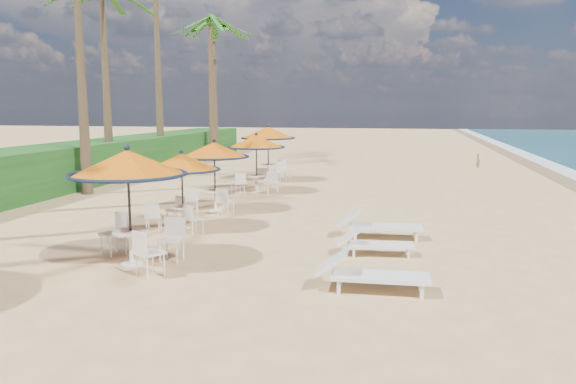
# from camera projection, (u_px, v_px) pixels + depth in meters

# --- Properties ---
(ground) EXTENTS (160.00, 160.00, 0.00)m
(ground) POSITION_uv_depth(u_px,v_px,m) (353.00, 280.00, 11.23)
(ground) COLOR tan
(ground) RESTS_ON ground
(scrub_hedge) EXTENTS (3.00, 40.00, 1.80)m
(scrub_hedge) POSITION_uv_depth(u_px,v_px,m) (68.00, 165.00, 24.50)
(scrub_hedge) COLOR #194716
(scrub_hedge) RESTS_ON ground
(station_0) EXTENTS (2.52, 2.52, 2.63)m
(station_0) POSITION_uv_depth(u_px,v_px,m) (130.00, 178.00, 12.01)
(station_0) COLOR black
(station_0) RESTS_ON ground
(station_1) EXTENTS (2.15, 2.15, 2.24)m
(station_1) POSITION_uv_depth(u_px,v_px,m) (180.00, 172.00, 15.56)
(station_1) COLOR black
(station_1) RESTS_ON ground
(station_2) EXTENTS (2.29, 2.29, 2.38)m
(station_2) POSITION_uv_depth(u_px,v_px,m) (214.00, 156.00, 18.31)
(station_2) COLOR black
(station_2) RESTS_ON ground
(station_3) EXTENTS (2.31, 2.31, 2.41)m
(station_3) POSITION_uv_depth(u_px,v_px,m) (256.00, 149.00, 22.36)
(station_3) COLOR black
(station_3) RESTS_ON ground
(station_4) EXTENTS (2.53, 2.53, 2.63)m
(station_4) POSITION_uv_depth(u_px,v_px,m) (269.00, 138.00, 25.91)
(station_4) COLOR black
(station_4) RESTS_ON ground
(lounger_near) EXTENTS (2.14, 0.74, 0.76)m
(lounger_near) POSITION_uv_depth(u_px,v_px,m) (368.00, 273.00, 10.45)
(lounger_near) COLOR white
(lounger_near) RESTS_ON ground
(lounger_mid) EXTENTS (1.82, 0.78, 0.63)m
(lounger_mid) POSITION_uv_depth(u_px,v_px,m) (373.00, 243.00, 13.02)
(lounger_mid) COLOR white
(lounger_mid) RESTS_ON ground
(lounger_far) EXTENTS (2.25, 0.84, 0.79)m
(lounger_far) POSITION_uv_depth(u_px,v_px,m) (377.00, 224.00, 14.71)
(lounger_far) COLOR white
(lounger_far) RESTS_ON ground
(palm_4) EXTENTS (5.00, 5.00, 9.00)m
(palm_4) POSITION_uv_depth(u_px,v_px,m) (102.00, 0.00, 25.41)
(palm_4) COLOR brown
(palm_4) RESTS_ON ground
(palm_6) EXTENTS (5.00, 5.00, 9.03)m
(palm_6) POSITION_uv_depth(u_px,v_px,m) (210.00, 29.00, 35.27)
(palm_6) COLOR brown
(palm_6) RESTS_ON ground
(palm_7) EXTENTS (5.00, 5.00, 9.30)m
(palm_7) POSITION_uv_depth(u_px,v_px,m) (213.00, 31.00, 37.88)
(palm_7) COLOR brown
(palm_7) RESTS_ON ground
(person) EXTENTS (0.31, 0.37, 0.86)m
(person) POSITION_uv_depth(u_px,v_px,m) (478.00, 161.00, 31.50)
(person) COLOR #8B6547
(person) RESTS_ON ground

